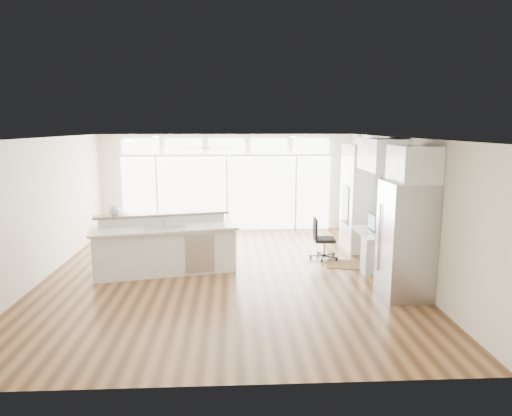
{
  "coord_description": "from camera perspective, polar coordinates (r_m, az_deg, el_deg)",
  "views": [
    {
      "loc": [
        0.17,
        -8.77,
        2.91
      ],
      "look_at": [
        0.65,
        0.6,
        1.23
      ],
      "focal_mm": 32.0,
      "sensor_mm": 36.0,
      "label": 1
    }
  ],
  "objects": [
    {
      "name": "glass_wall",
      "position": [
        12.84,
        -3.65,
        1.82
      ],
      "size": [
        5.8,
        0.06,
        2.08
      ],
      "primitive_type": "cube",
      "color": "white",
      "rests_on": "wall_back"
    },
    {
      "name": "upper_cabinets",
      "position": [
        9.57,
        15.47,
        6.44
      ],
      "size": [
        0.64,
        1.3,
        0.64
      ],
      "primitive_type": "cube",
      "color": "white",
      "rests_on": "wall_right"
    },
    {
      "name": "fridge_cabinet",
      "position": [
        8.02,
        19.13,
        5.24
      ],
      "size": [
        0.64,
        0.9,
        0.6
      ],
      "primitive_type": "cube",
      "color": "white",
      "rests_on": "wall_right"
    },
    {
      "name": "desk_nook",
      "position": [
        9.87,
        14.7,
        -5.04
      ],
      "size": [
        0.72,
        1.3,
        0.76
      ],
      "primitive_type": "cube",
      "color": "white",
      "rests_on": "floor"
    },
    {
      "name": "wall_back",
      "position": [
        12.86,
        -3.66,
        3.18
      ],
      "size": [
        7.0,
        0.04,
        2.7
      ],
      "primitive_type": "cube",
      "color": "silver",
      "rests_on": "floor"
    },
    {
      "name": "kitchen_island",
      "position": [
        9.33,
        -11.28,
        -4.58
      ],
      "size": [
        3.03,
        1.66,
        1.14
      ],
      "primitive_type": "cube",
      "rotation": [
        0.0,
        0.0,
        0.21
      ],
      "color": "white",
      "rests_on": "floor"
    },
    {
      "name": "ceiling",
      "position": [
        8.77,
        -4.07,
        8.76
      ],
      "size": [
        7.0,
        8.0,
        0.02
      ],
      "primitive_type": "cube",
      "color": "silver",
      "rests_on": "wall_back"
    },
    {
      "name": "desk_window",
      "position": [
        9.74,
        16.86,
        1.69
      ],
      "size": [
        0.04,
        0.85,
        0.85
      ],
      "primitive_type": "cube",
      "color": "white",
      "rests_on": "wall_right"
    },
    {
      "name": "office_chair",
      "position": [
        10.22,
        8.55,
        -3.88
      ],
      "size": [
        0.49,
        0.45,
        0.9
      ],
      "primitive_type": "cube",
      "rotation": [
        0.0,
        0.0,
        -0.04
      ],
      "color": "black",
      "rests_on": "floor"
    },
    {
      "name": "keyboard",
      "position": [
        9.7,
        13.4,
        -2.87
      ],
      "size": [
        0.16,
        0.35,
        0.02
      ],
      "primitive_type": "cube",
      "rotation": [
        0.0,
        0.0,
        0.11
      ],
      "color": "silver",
      "rests_on": "desk_nook"
    },
    {
      "name": "wall_right",
      "position": [
        9.51,
        17.63,
        0.23
      ],
      "size": [
        0.04,
        8.0,
        2.7
      ],
      "primitive_type": "cube",
      "color": "silver",
      "rests_on": "floor"
    },
    {
      "name": "wall_front",
      "position": [
        5.02,
        -4.76,
        -8.0
      ],
      "size": [
        7.0,
        0.04,
        2.7
      ],
      "primitive_type": "cube",
      "color": "silver",
      "rests_on": "floor"
    },
    {
      "name": "recessed_lights",
      "position": [
        8.97,
        -4.05,
        8.66
      ],
      "size": [
        3.4,
        3.0,
        0.02
      ],
      "primitive_type": "cube",
      "color": "white",
      "rests_on": "ceiling"
    },
    {
      "name": "floor",
      "position": [
        9.24,
        -3.86,
        -8.28
      ],
      "size": [
        7.0,
        8.0,
        0.02
      ],
      "primitive_type": "cube",
      "color": "#492C16",
      "rests_on": "ground"
    },
    {
      "name": "wall_left",
      "position": [
        9.63,
        -25.27,
        -0.15
      ],
      "size": [
        0.04,
        8.0,
        2.7
      ],
      "primitive_type": "cube",
      "color": "silver",
      "rests_on": "floor"
    },
    {
      "name": "framed_photos",
      "position": [
        10.34,
        15.67,
        1.38
      ],
      "size": [
        0.06,
        0.22,
        0.8
      ],
      "primitive_type": "cube",
      "color": "black",
      "rests_on": "wall_right"
    },
    {
      "name": "rug",
      "position": [
        9.99,
        11.6,
        -6.95
      ],
      "size": [
        1.07,
        0.89,
        0.01
      ],
      "primitive_type": "cube",
      "rotation": [
        0.0,
        0.0,
        -0.26
      ],
      "color": "#392712",
      "rests_on": "floor"
    },
    {
      "name": "oven_cabinet",
      "position": [
        11.11,
        12.79,
        1.31
      ],
      "size": [
        0.64,
        1.2,
        2.5
      ],
      "primitive_type": "cube",
      "color": "white",
      "rests_on": "floor"
    },
    {
      "name": "fishbowl",
      "position": [
        9.57,
        -17.27,
        -0.32
      ],
      "size": [
        0.26,
        0.26,
        0.22
      ],
      "primitive_type": "sphere",
      "rotation": [
        0.0,
        0.0,
        0.21
      ],
      "color": "silver",
      "rests_on": "kitchen_island"
    },
    {
      "name": "ceiling_fan",
      "position": [
        11.59,
        -6.29,
        7.98
      ],
      "size": [
        1.16,
        1.16,
        0.32
      ],
      "primitive_type": "cube",
      "color": "white",
      "rests_on": "ceiling"
    },
    {
      "name": "potted_plant",
      "position": [
        10.99,
        13.07,
        8.33
      ],
      "size": [
        0.27,
        0.29,
        0.22
      ],
      "primitive_type": "imported",
      "rotation": [
        0.0,
        0.0,
        -0.06
      ],
      "color": "#315D28",
      "rests_on": "oven_cabinet"
    },
    {
      "name": "transom_row",
      "position": [
        12.72,
        -3.71,
        7.76
      ],
      "size": [
        5.9,
        0.06,
        0.4
      ],
      "primitive_type": "cube",
      "color": "white",
      "rests_on": "wall_back"
    },
    {
      "name": "refrigerator",
      "position": [
        8.2,
        18.22,
        -3.83
      ],
      "size": [
        0.76,
        0.9,
        2.0
      ],
      "primitive_type": "cube",
      "color": "#A2A2A6",
      "rests_on": "floor"
    },
    {
      "name": "monitor",
      "position": [
        9.71,
        14.41,
        -1.75
      ],
      "size": [
        0.1,
        0.48,
        0.4
      ],
      "primitive_type": "cube",
      "rotation": [
        0.0,
        0.0,
        0.05
      ],
      "color": "black",
      "rests_on": "desk_nook"
    }
  ]
}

